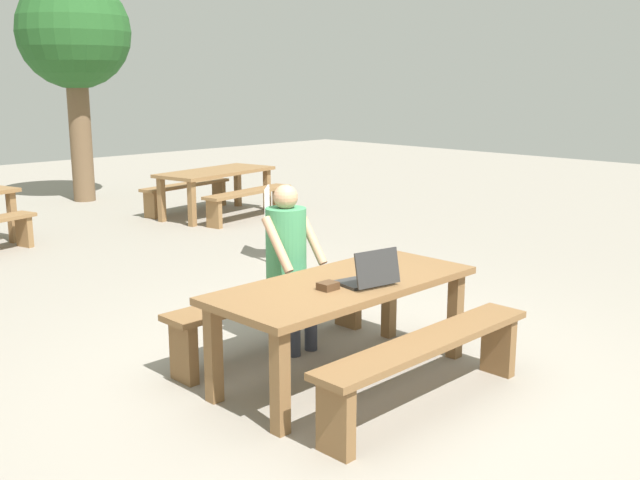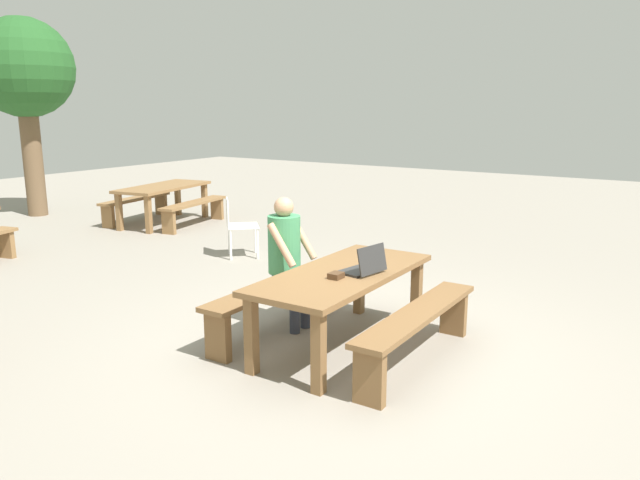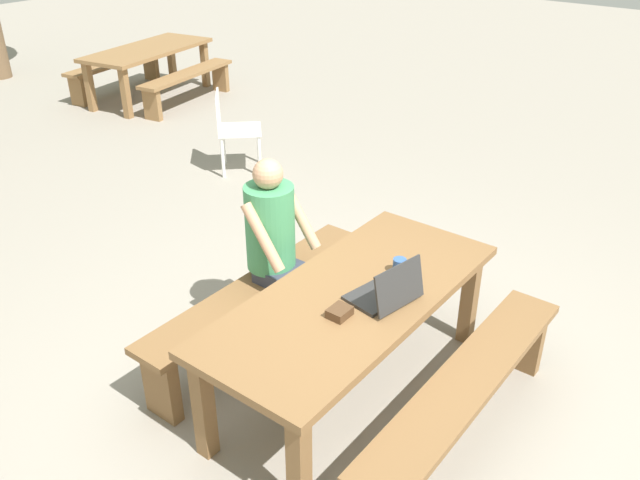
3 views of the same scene
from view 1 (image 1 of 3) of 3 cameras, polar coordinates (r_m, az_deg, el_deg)
name	(u,v)px [view 1 (image 1 of 3)]	position (r m, az deg, el deg)	size (l,w,h in m)	color
ground_plane	(343,377)	(5.37, 1.78, -10.48)	(30.00, 30.00, 0.00)	gray
picnic_table_front	(344,295)	(5.17, 1.82, -4.21)	(1.98, 0.85, 0.71)	brown
bench_near	(428,356)	(4.80, 8.27, -8.81)	(1.88, 0.30, 0.48)	brown
bench_far	(274,307)	(5.74, -3.55, -5.13)	(1.88, 0.30, 0.48)	brown
laptop	(369,276)	(5.03, 3.80, -2.79)	(0.40, 0.36, 0.26)	#2D2D2D
small_pouch	(328,286)	(4.93, 0.61, -3.55)	(0.13, 0.10, 0.05)	#4C331E
coffee_mug	(386,268)	(5.32, 5.11, -2.17)	(0.08, 0.08, 0.09)	#335693
person_seated	(289,254)	(5.70, -2.38, -1.05)	(0.42, 0.41, 1.30)	#333847
plastic_chair	(279,219)	(8.69, -3.18, 1.59)	(0.62, 0.62, 0.85)	white
picnic_table_distant	(216,177)	(11.54, -8.00, 4.83)	(2.00, 1.14, 0.70)	olive
bench_distant_south	(249,198)	(11.15, -5.50, 3.23)	(1.73, 0.58, 0.45)	olive
bench_distant_north	(186,190)	(12.03, -10.23, 3.76)	(1.73, 0.58, 0.45)	olive
tree_left	(74,37)	(13.43, -18.38, 14.61)	(1.87, 1.87, 3.77)	brown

